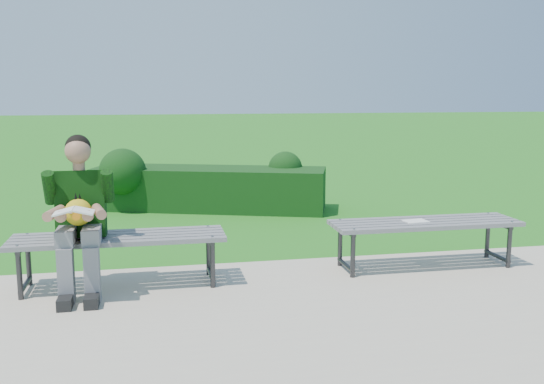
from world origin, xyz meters
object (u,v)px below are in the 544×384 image
bench_right (425,226)px  seated_boy (80,211)px  paper_sheet (415,221)px  bench_left (119,242)px  hedge (202,185)px

bench_right → seated_boy: (-3.13, -0.13, 0.30)m
paper_sheet → bench_right: bearing=-0.0°
bench_left → seated_boy: (-0.30, -0.09, 0.30)m
bench_right → paper_sheet: bench_right is taller
bench_left → hedge: bearing=73.8°
bench_right → seated_boy: size_ratio=1.37×
hedge → seated_boy: bearing=-110.2°
seated_boy → paper_sheet: (3.03, 0.13, -0.24)m
hedge → paper_sheet: bearing=-63.0°
bench_left → bench_right: (2.83, 0.04, 0.00)m
bench_left → bench_right: same height
bench_right → paper_sheet: size_ratio=7.67×
hedge → paper_sheet: size_ratio=14.51×
hedge → bench_right: (1.83, -3.40, 0.06)m
paper_sheet → seated_boy: bearing=-177.5°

